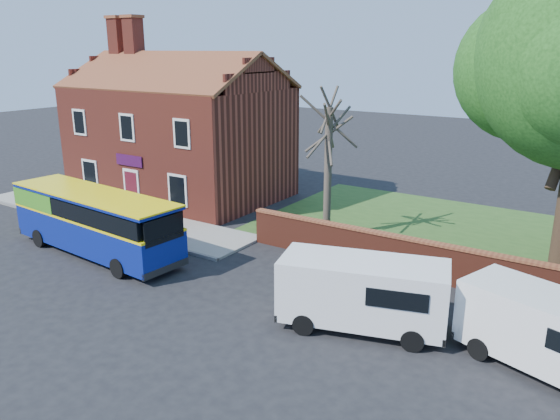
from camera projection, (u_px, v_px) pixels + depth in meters
The scene contains 10 objects.
ground at pixel (111, 283), 21.09m from camera, with size 120.00×120.00×0.00m, color black.
pavement at pixel (109, 216), 29.36m from camera, with size 18.00×3.50×0.12m, color gray.
kerb at pixel (82, 224), 27.96m from camera, with size 18.00×0.15×0.14m, color slate.
grass_strip at pixel (533, 249), 24.66m from camera, with size 26.00×12.00×0.04m, color #426B28.
shop_building at pixel (180, 139), 33.02m from camera, with size 12.30×8.13×10.50m.
boundary_wall at pixel (507, 277), 19.62m from camera, with size 22.00×0.38×1.60m.
bus at pixel (91, 218), 23.81m from camera, with size 9.26×2.97×2.78m.
van_near at pixel (363, 291), 17.37m from camera, with size 5.64×3.49×2.31m.
van_far at pixel (555, 333), 14.94m from camera, with size 5.43×3.49×2.22m.
bare_tree at pixel (328, 167), 25.15m from camera, with size 2.54×3.02×6.76m.
Camera 1 is at (16.11, -12.64, 8.73)m, focal length 35.00 mm.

